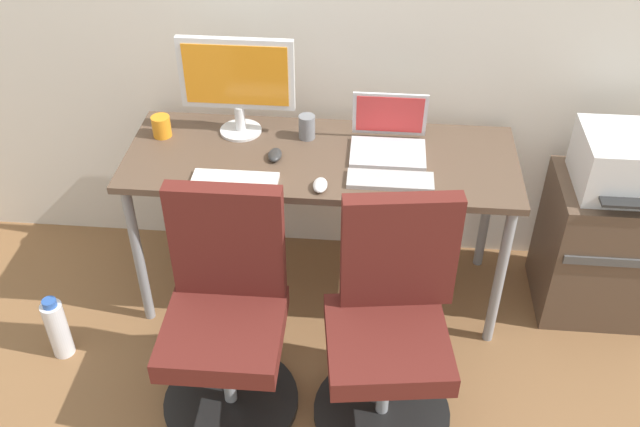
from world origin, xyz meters
name	(u,v)px	position (x,y,z in m)	size (l,w,h in m)	color
ground_plane	(321,288)	(0.00, 0.00, 0.00)	(5.28, 5.28, 0.00)	brown
desk	(321,171)	(0.00, 0.00, 0.68)	(1.62, 0.60, 0.75)	brown
office_chair_left	(226,318)	(-0.30, -0.63, 0.42)	(0.54, 0.54, 0.94)	black
office_chair_right	(390,329)	(0.31, -0.63, 0.42)	(0.54, 0.54, 0.94)	black
side_cabinet	(600,246)	(1.24, 0.04, 0.33)	(0.48, 0.44, 0.65)	brown
printer	(627,162)	(1.24, 0.03, 0.77)	(0.38, 0.40, 0.24)	silver
water_bottle_on_floor	(58,328)	(-1.07, -0.49, 0.15)	(0.09, 0.09, 0.31)	white
desktop_monitor	(237,80)	(-0.36, 0.16, 1.00)	(0.48, 0.18, 0.43)	silver
open_laptop	(389,137)	(0.27, 0.08, 0.81)	(0.31, 0.26, 0.23)	silver
keyboard_by_monitor	(235,181)	(-0.32, -0.22, 0.76)	(0.34, 0.12, 0.02)	silver
keyboard_by_laptop	(390,180)	(0.29, -0.17, 0.76)	(0.34, 0.12, 0.02)	#B7B7B7
mouse_by_monitor	(320,185)	(0.02, -0.23, 0.77)	(0.06, 0.10, 0.03)	silver
mouse_by_laptop	(275,155)	(-0.19, -0.03, 0.77)	(0.06, 0.10, 0.03)	#2D2D2D
coffee_mug	(161,126)	(-0.69, 0.10, 0.80)	(0.08, 0.08, 0.09)	orange
pen_cup	(307,127)	(-0.07, 0.14, 0.81)	(0.07, 0.07, 0.10)	slate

